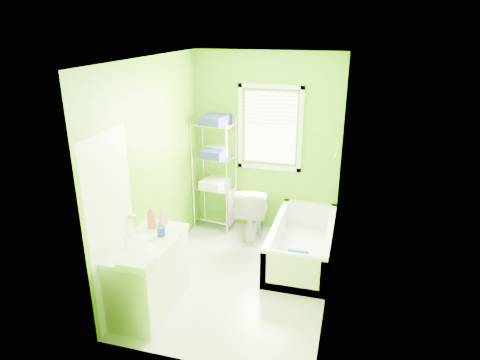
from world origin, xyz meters
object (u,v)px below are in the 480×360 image
(toilet, at_px, (253,211))
(vanity, at_px, (149,273))
(bathtub, at_px, (301,249))
(wire_shelf_unit, at_px, (216,161))

(toilet, height_order, vanity, vanity)
(vanity, bearing_deg, bathtub, 43.73)
(vanity, bearing_deg, toilet, 70.22)
(vanity, xyz_separation_m, wire_shelf_unit, (0.09, 2.06, 0.63))
(bathtub, xyz_separation_m, vanity, (-1.46, -1.40, 0.26))
(bathtub, relative_size, toilet, 2.05)
(bathtub, distance_m, wire_shelf_unit, 1.76)
(toilet, relative_size, vanity, 0.72)
(bathtub, xyz_separation_m, toilet, (-0.78, 0.50, 0.23))
(toilet, height_order, wire_shelf_unit, wire_shelf_unit)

